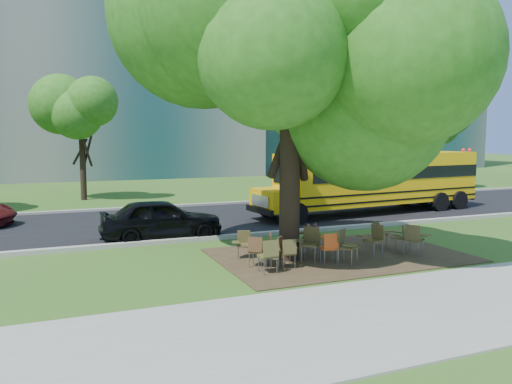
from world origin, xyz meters
name	(u,v)px	position (x,y,z in m)	size (l,w,h in m)	color
ground	(300,255)	(0.00, 0.00, 0.00)	(160.00, 160.00, 0.00)	#2E5119
sidewalk	(417,309)	(0.00, -5.00, 0.02)	(60.00, 4.00, 0.04)	gray
dirt_patch	(339,255)	(1.00, -0.50, 0.01)	(7.00, 4.50, 0.03)	#382819
asphalt_road	(223,218)	(0.00, 7.00, 0.02)	(80.00, 8.00, 0.04)	black
kerb_near	(260,234)	(0.00, 3.00, 0.07)	(80.00, 0.25, 0.14)	gray
kerb_far	(197,205)	(0.00, 11.10, 0.07)	(80.00, 0.25, 0.14)	gray
building_main	(29,50)	(-8.00, 36.00, 11.00)	(38.00, 16.00, 22.00)	slate
building_right	(335,58)	(24.00, 38.00, 12.50)	(30.00, 16.00, 25.00)	#6D665B
bg_tree_2	(81,122)	(-5.00, 16.00, 4.21)	(4.80, 4.80, 6.62)	black
bg_tree_3	(313,110)	(8.00, 14.00, 5.03)	(5.60, 5.60, 7.84)	black
bg_tree_4	(430,123)	(16.00, 13.00, 4.34)	(5.00, 5.00, 6.85)	black
main_tree	(290,66)	(-0.56, -0.42, 5.26)	(7.20, 7.20, 8.87)	black
school_bus	(378,178)	(7.00, 5.99, 1.56)	(11.23, 3.50, 2.70)	#E2A707
chair_0	(270,253)	(-1.65, -1.54, 0.54)	(0.57, 0.52, 0.88)	#4E4922
chair_1	(258,248)	(-1.70, -0.88, 0.52)	(0.72, 0.57, 0.84)	#462C19
chair_2	(276,249)	(-1.27, -1.11, 0.53)	(0.58, 0.73, 0.85)	#432817
chair_3	(309,241)	(-0.14, -0.80, 0.59)	(0.82, 0.65, 0.95)	#483F1F
chair_4	(330,245)	(0.20, -1.34, 0.54)	(0.65, 0.52, 0.88)	#C24514
chair_5	(345,244)	(0.55, -1.53, 0.59)	(0.64, 0.80, 0.96)	#433A1D
chair_6	(374,237)	(1.82, -1.00, 0.57)	(0.67, 0.63, 0.93)	#504422
chair_7	(415,237)	(2.92, -1.41, 0.57)	(0.77, 0.62, 0.93)	#4D4121
chair_8	(267,245)	(-1.33, -0.62, 0.52)	(0.52, 0.66, 0.84)	#462819
chair_9	(243,242)	(-1.70, 0.20, 0.49)	(0.63, 0.49, 0.79)	brown
chair_10	(312,236)	(0.43, 0.08, 0.51)	(0.54, 0.69, 0.83)	#C55515
chair_11	(311,236)	(0.22, -0.23, 0.58)	(0.64, 0.81, 0.95)	#412617
chair_12	(379,231)	(2.76, 0.05, 0.49)	(0.46, 0.55, 0.79)	#4E4922
chair_13	(402,235)	(2.93, -0.82, 0.53)	(0.57, 0.69, 0.85)	brown
chair_14	(288,250)	(-1.02, -1.31, 0.50)	(0.53, 0.47, 0.81)	#49411F
chair_15	(311,235)	(0.51, 0.32, 0.50)	(0.53, 0.67, 0.81)	#3D2516
black_car	(161,219)	(-3.24, 3.80, 0.68)	(1.61, 4.01, 1.37)	black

